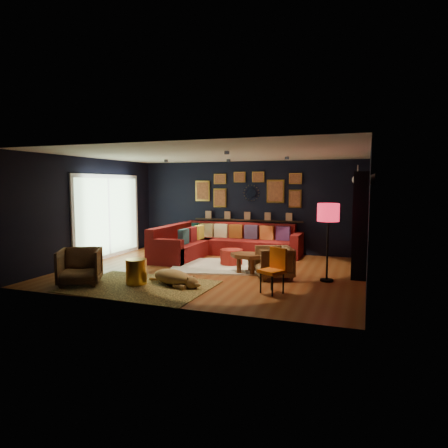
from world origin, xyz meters
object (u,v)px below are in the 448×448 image
(pouf, at_px, (231,257))
(orange_chair, at_px, (275,267))
(armchair_right, at_px, (274,261))
(sectional, at_px, (217,244))
(dog, at_px, (172,274))
(armchair_left, at_px, (80,265))
(gold_stool, at_px, (136,272))
(floor_lamp, at_px, (328,216))
(coffee_table, at_px, (248,257))

(pouf, xyz_separation_m, orange_chair, (1.52, -2.05, 0.26))
(pouf, xyz_separation_m, armchair_right, (1.26, -0.95, 0.15))
(sectional, xyz_separation_m, armchair_right, (2.06, -2.04, 0.04))
(dog, bearing_deg, sectional, 116.33)
(armchair_left, distance_m, gold_stool, 1.10)
(armchair_left, relative_size, armchair_right, 1.07)
(armchair_left, distance_m, dog, 1.80)
(gold_stool, xyz_separation_m, dog, (0.68, 0.19, -0.03))
(sectional, height_order, floor_lamp, floor_lamp)
(coffee_table, relative_size, armchair_right, 1.24)
(coffee_table, height_order, orange_chair, orange_chair)
(armchair_left, distance_m, floor_lamp, 4.95)
(sectional, xyz_separation_m, gold_stool, (-0.34, -3.48, -0.07))
(armchair_right, bearing_deg, orange_chair, -12.18)
(armchair_left, bearing_deg, armchair_right, -1.02)
(coffee_table, distance_m, pouf, 0.97)
(armchair_right, xyz_separation_m, gold_stool, (-2.40, -1.44, -0.11))
(armchair_right, xyz_separation_m, orange_chair, (0.25, -1.10, 0.11))
(coffee_table, distance_m, gold_stool, 2.42)
(armchair_right, relative_size, gold_stool, 1.45)
(sectional, height_order, gold_stool, sectional)
(orange_chair, xyz_separation_m, dog, (-1.97, -0.15, -0.25))
(armchair_left, xyz_separation_m, dog, (1.70, 0.57, -0.17))
(sectional, height_order, coffee_table, sectional)
(dog, bearing_deg, orange_chair, 24.81)
(armchair_left, height_order, orange_chair, orange_chair)
(armchair_left, height_order, gold_stool, armchair_left)
(coffee_table, height_order, armchair_left, armchair_left)
(gold_stool, distance_m, floor_lamp, 3.93)
(orange_chair, bearing_deg, dog, -145.80)
(sectional, distance_m, armchair_right, 2.90)
(sectional, relative_size, floor_lamp, 2.17)
(orange_chair, bearing_deg, pouf, 156.24)
(armchair_right, xyz_separation_m, dog, (-1.72, -1.25, -0.15))
(gold_stool, xyz_separation_m, orange_chair, (2.65, 0.34, 0.22))
(coffee_table, xyz_separation_m, floor_lamp, (1.70, -0.13, 0.96))
(orange_chair, xyz_separation_m, floor_lamp, (0.80, 1.20, 0.84))
(armchair_left, bearing_deg, floor_lamp, -5.86)
(orange_chair, distance_m, floor_lamp, 1.67)
(orange_chair, height_order, floor_lamp, floor_lamp)
(armchair_right, distance_m, floor_lamp, 1.43)
(sectional, bearing_deg, floor_lamp, -32.00)
(floor_lamp, bearing_deg, armchair_right, -174.81)
(sectional, height_order, armchair_right, sectional)
(pouf, relative_size, armchair_left, 0.69)
(pouf, bearing_deg, armchair_right, -37.09)
(gold_stool, relative_size, orange_chair, 0.62)
(armchair_left, xyz_separation_m, floor_lamp, (4.48, 1.91, 0.93))
(dog, bearing_deg, armchair_right, 56.49)
(pouf, height_order, floor_lamp, floor_lamp)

